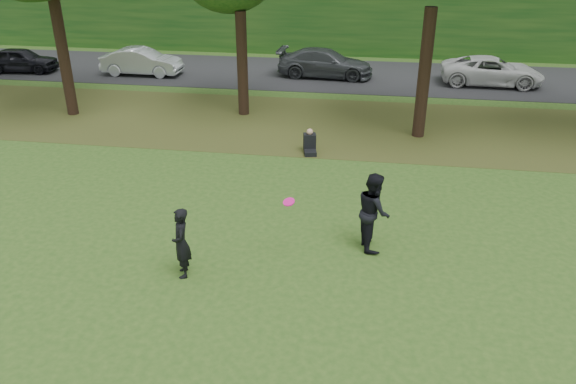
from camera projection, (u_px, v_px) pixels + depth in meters
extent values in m
plane|color=#284B17|center=(235.00, 348.00, 10.52)|extent=(120.00, 120.00, 0.00)
cube|color=#4D421B|center=(313.00, 124.00, 22.08)|extent=(60.00, 7.00, 0.01)
cube|color=black|center=(331.00, 75.00, 29.20)|extent=(70.00, 7.00, 0.02)
cube|color=#124213|center=(341.00, 9.00, 33.45)|extent=(70.00, 3.00, 5.00)
imported|color=black|center=(181.00, 243.00, 12.35)|extent=(0.58, 0.70, 1.65)
imported|color=black|center=(374.00, 211.00, 13.40)|extent=(0.94, 1.10, 1.95)
imported|color=black|center=(21.00, 60.00, 29.48)|extent=(3.81, 1.81, 1.26)
imported|color=#B2B6BA|center=(142.00, 62.00, 28.89)|extent=(4.11, 1.44, 1.35)
imported|color=#3A3D41|center=(325.00, 63.00, 28.49)|extent=(4.91, 2.22, 1.40)
imported|color=#BBBBBB|center=(492.00, 71.00, 27.12)|extent=(4.86, 2.36, 1.33)
cylinder|color=#E61386|center=(289.00, 202.00, 12.57)|extent=(0.36, 0.34, 0.15)
cube|color=black|center=(310.00, 152.00, 19.22)|extent=(0.51, 0.63, 0.16)
cube|color=black|center=(310.00, 142.00, 19.35)|extent=(0.48, 0.42, 0.56)
sphere|color=tan|center=(310.00, 132.00, 19.19)|extent=(0.22, 0.22, 0.22)
cylinder|color=black|center=(63.00, 52.00, 22.18)|extent=(0.44, 0.44, 5.08)
cylinder|color=black|center=(242.00, 64.00, 22.40)|extent=(0.44, 0.44, 4.12)
cylinder|color=black|center=(424.00, 74.00, 19.90)|extent=(0.44, 0.44, 4.62)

